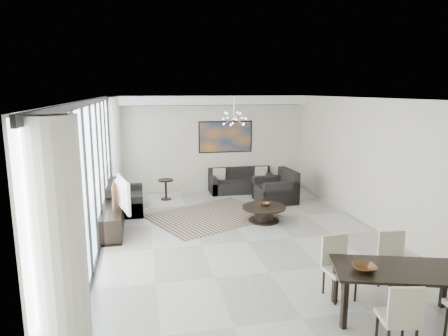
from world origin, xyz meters
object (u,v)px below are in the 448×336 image
object	(u,v)px
coffee_table	(264,213)
sofa_main	(241,184)
television	(118,194)
dining_table	(398,275)
tv_console	(112,221)

from	to	relation	value
coffee_table	sofa_main	distance (m)	2.88
coffee_table	television	size ratio (longest dim) A/B	0.87
dining_table	television	bearing A→B (deg)	132.79
tv_console	television	distance (m)	0.63
television	dining_table	size ratio (longest dim) A/B	0.64
tv_console	television	world-z (taller)	television
tv_console	dining_table	world-z (taller)	dining_table
sofa_main	television	size ratio (longest dim) A/B	1.64
sofa_main	tv_console	xyz separation A→B (m)	(-3.67, -2.92, 0.02)
sofa_main	dining_table	world-z (taller)	sofa_main
television	dining_table	distance (m)	5.68
coffee_table	dining_table	world-z (taller)	dining_table
sofa_main	television	world-z (taller)	television
tv_console	coffee_table	bearing A→B (deg)	0.87
dining_table	tv_console	bearing A→B (deg)	133.42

